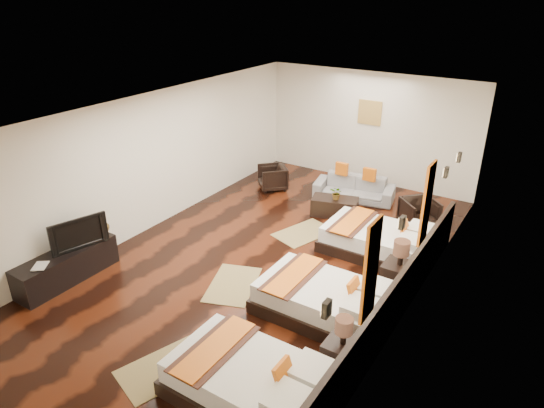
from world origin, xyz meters
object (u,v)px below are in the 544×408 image
Objects in this scene: nightstand_a at (342,354)px; nightstand_b at (398,275)px; tv at (77,232)px; armchair_right at (419,213)px; tv_console at (67,266)px; sofa at (354,188)px; armchair_left at (273,178)px; table_plant at (337,193)px; figurine at (100,226)px; coffee_table at (335,207)px; bed_mid at (325,300)px; book at (34,266)px; bed_far at (379,240)px; bed_near at (252,381)px.

nightstand_b is (-0.00, 2.16, 0.04)m from nightstand_a.
armchair_right is (4.45, 5.01, -0.52)m from tv.
sofa is at bearing 64.93° from tv_console.
table_plant is (2.02, -0.55, 0.25)m from armchair_left.
nightstand_a is 2.77× the size of figurine.
armchair_left is at bearing 8.54° from tv.
armchair_right is (1.74, -0.61, 0.04)m from sofa.
sofa reaches higher than coffee_table.
armchair_left is at bearing 131.83° from armchair_right.
nightstand_a is at bearing -53.08° from bed_mid.
book is at bearing -174.57° from armchair_right.
bed_far is 2.33× the size of nightstand_a.
tv_console is at bearing -173.49° from tv.
nightstand_a is 6.36m from armchair_left.
bed_near is at bearing -90.00° from bed_mid.
bed_far reaches higher than book.
bed_near is 3.08× the size of armchair_left.
tv reaches higher than figurine.
nightstand_b is 1.48× the size of armchair_left.
nightstand_a is at bearing 12.69° from book.
bed_mid is 7.28× the size of book.
bed_near is at bearing -83.07° from tv.
sofa is at bearing 108.32° from bed_mid.
book is 0.93× the size of table_plant.
tv is 0.98× the size of coffee_table.
coffee_table is at bearing 105.23° from bed_near.
bed_mid reaches higher than bed_far.
armchair_left reaches higher than book.
table_plant is (2.80, 4.02, -0.16)m from figurine.
bed_near is 6.73m from armchair_left.
tv is (-4.15, 0.72, 0.57)m from bed_near.
tv is at bearing -121.27° from table_plant.
nightstand_a is 4.76m from armchair_right.
coffee_table is at bearing 117.01° from nightstand_a.
table_plant reaches higher than armchair_right.
table_plant is (-1.39, 5.26, 0.28)m from bed_near.
tv_console is 0.90m from figurine.
tv_console is at bearing -53.82° from armchair_left.
tv is at bearing 170.13° from bed_near.
table_plant is at bearing 59.76° from tv_console.
nightstand_b reaches higher than book.
figurine is at bearing -124.23° from coffee_table.
bed_mid is at bearing -83.10° from sofa.
book is at bearing -117.01° from coffee_table.
figurine is at bearing -55.25° from armchair_left.
bed_mid is 3.60m from coffee_table.
nightstand_a is 5.08m from book.
table_plant is at bearing 116.68° from nightstand_a.
bed_far is 3.08× the size of armchair_left.
nightstand_a is 5.78m from sofa.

